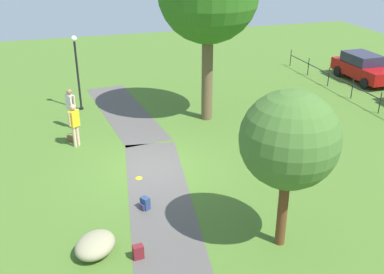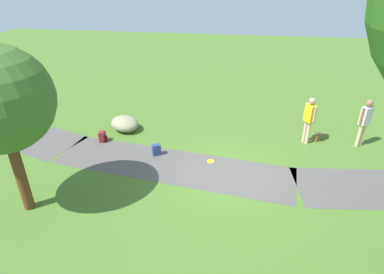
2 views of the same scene
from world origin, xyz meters
name	(u,v)px [view 1 (image 1 of 2)]	position (x,y,z in m)	size (l,w,h in m)	color
ground_plane	(154,167)	(0.00, 0.00, 0.00)	(48.00, 48.00, 0.00)	#486D28
footpath_segment_near	(124,111)	(-6.02, -0.13, 0.00)	(8.17, 2.88, 0.01)	#534E4B
footpath_segment_mid	(159,194)	(1.92, -0.23, 0.00)	(8.20, 3.08, 0.01)	#534E4B
young_tree_near_path	(289,140)	(5.37, 2.41, 3.16)	(2.57, 2.57, 4.47)	brown
lamp_post	(77,65)	(-6.89, -2.07, 2.22)	(0.28, 0.28, 3.60)	black
lawn_boulder	(95,245)	(4.35, -2.56, 0.28)	(1.59, 1.56, 0.56)	gray
woman_with_handbag	(74,122)	(-2.72, -2.57, 1.05)	(0.40, 0.44, 1.79)	beige
man_near_boulder	(71,106)	(-4.63, -2.60, 1.06)	(0.44, 0.40, 1.81)	beige
handbag_on_grass	(71,138)	(-3.22, -2.79, 0.14)	(0.38, 0.38, 0.31)	brown
backpack_by_boulder	(138,252)	(4.86, -1.49, 0.19)	(0.28, 0.30, 0.40)	maroon
spare_backpack_on_lawn	(145,204)	(2.61, -0.85, 0.19)	(0.34, 0.34, 0.40)	navy
frisbee_on_grass	(139,178)	(0.67, -0.68, 0.01)	(0.24, 0.24, 0.02)	yellow
parked_wagon_silver	(363,67)	(-6.92, 13.92, 0.81)	(4.09, 1.84, 1.56)	#A60F0F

